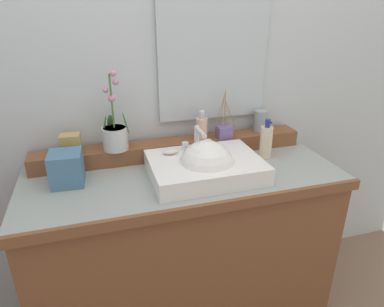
{
  "coord_description": "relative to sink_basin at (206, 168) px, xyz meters",
  "views": [
    {
      "loc": [
        -0.35,
        -1.31,
        1.53
      ],
      "look_at": [
        0.03,
        -0.01,
        0.94
      ],
      "focal_mm": 32.01,
      "sensor_mm": 36.0,
      "label": 1
    }
  ],
  "objects": [
    {
      "name": "lotion_bottle",
      "position": [
        0.34,
        0.11,
        0.04
      ],
      "size": [
        0.06,
        0.06,
        0.19
      ],
      "color": "beige",
      "rests_on": "vanity_cabinet"
    },
    {
      "name": "reed_diffuser",
      "position": [
        0.18,
        0.24,
        0.07
      ],
      "size": [
        0.11,
        0.07,
        0.24
      ],
      "color": "#6F589B",
      "rests_on": "back_ledge"
    },
    {
      "name": "trinket_box",
      "position": [
        -0.55,
        0.24,
        0.08
      ],
      "size": [
        0.09,
        0.07,
        0.09
      ],
      "primitive_type": "cube",
      "rotation": [
        0.0,
        0.0,
        -0.07
      ],
      "color": "tan",
      "rests_on": "back_ledge"
    },
    {
      "name": "sink_basin",
      "position": [
        0.0,
        0.0,
        0.0
      ],
      "size": [
        0.48,
        0.35,
        0.27
      ],
      "color": "white",
      "rests_on": "vanity_cabinet"
    },
    {
      "name": "potted_plant",
      "position": [
        -0.36,
        0.24,
        0.11
      ],
      "size": [
        0.13,
        0.11,
        0.36
      ],
      "color": "silver",
      "rests_on": "back_ledge"
    },
    {
      "name": "soap_bar",
      "position": [
        -0.13,
        0.11,
        0.05
      ],
      "size": [
        0.07,
        0.04,
        0.02
      ],
      "primitive_type": "ellipsoid",
      "color": "silver",
      "rests_on": "sink_basin"
    },
    {
      "name": "back_ledge",
      "position": [
        -0.08,
        0.26,
        -0.0
      ],
      "size": [
        1.32,
        0.12,
        0.08
      ],
      "primitive_type": "cube",
      "color": "brown",
      "rests_on": "vanity_cabinet"
    },
    {
      "name": "mirror",
      "position": [
        0.14,
        0.32,
        0.41
      ],
      "size": [
        0.55,
        0.02,
        0.59
      ],
      "primitive_type": "cube",
      "color": "silver"
    },
    {
      "name": "tissue_box",
      "position": [
        -0.57,
        0.1,
        0.03
      ],
      "size": [
        0.14,
        0.14,
        0.14
      ],
      "primitive_type": "cube",
      "rotation": [
        0.0,
        0.0,
        -0.06
      ],
      "color": "teal",
      "rests_on": "vanity_cabinet"
    },
    {
      "name": "vanity_cabinet",
      "position": [
        -0.08,
        0.05,
        -0.46
      ],
      "size": [
        1.4,
        0.56,
        0.84
      ],
      "color": "brown",
      "rests_on": "ground"
    },
    {
      "name": "soap_dispenser",
      "position": [
        0.06,
        0.24,
        0.1
      ],
      "size": [
        0.06,
        0.06,
        0.14
      ],
      "color": "beige",
      "rests_on": "back_ledge"
    },
    {
      "name": "wall_back",
      "position": [
        -0.08,
        0.44,
        0.51
      ],
      "size": [
        3.17,
        0.2,
        2.78
      ],
      "primitive_type": "cube",
      "color": "silver",
      "rests_on": "ground"
    },
    {
      "name": "tumbler_cup",
      "position": [
        0.39,
        0.27,
        0.09
      ],
      "size": [
        0.07,
        0.07,
        0.11
      ],
      "primitive_type": "cylinder",
      "color": "#90999E",
      "rests_on": "back_ledge"
    }
  ]
}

